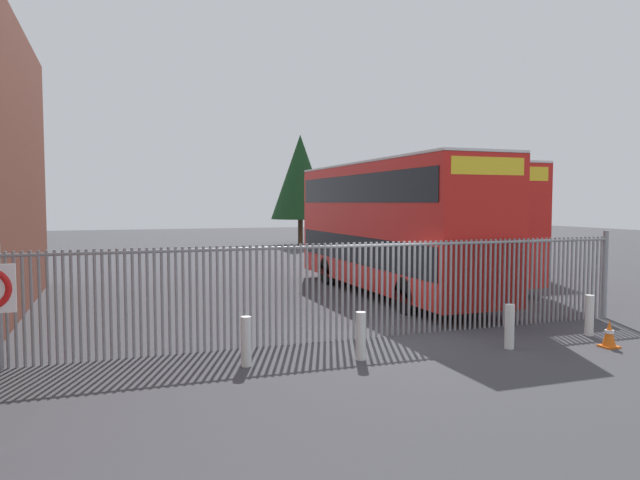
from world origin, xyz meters
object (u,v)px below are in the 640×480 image
Objects in this scene: bollard_near_right at (510,327)px; bollard_center_front at (361,336)px; bollard_far_right at (589,315)px; traffic_cone_by_gate at (609,334)px; double_decker_bus_near_gate at (390,223)px; double_decker_bus_behind_fence_left at (431,219)px; bollard_near_left at (246,341)px; double_decker_bus_behind_fence_right at (442,216)px.

bollard_center_front is at bearing 175.50° from bollard_near_right.
traffic_cone_by_gate is (-0.45, -1.03, -0.19)m from bollard_far_right.
double_decker_bus_near_gate is at bearing 98.44° from traffic_cone_by_gate.
bollard_far_right is (1.66, -7.07, -1.95)m from double_decker_bus_near_gate.
bollard_near_left is at bearing -134.68° from double_decker_bus_behind_fence_left.
bollard_near_left is at bearing -132.94° from double_decker_bus_near_gate.
bollard_near_left is 1.00× the size of bollard_near_right.
double_decker_bus_near_gate is 7.78m from bollard_near_right.
double_decker_bus_near_gate is 4.35m from double_decker_bus_behind_fence_left.
bollard_near_left is 8.09m from bollard_far_right.
double_decker_bus_behind_fence_left is 11.38m from traffic_cone_by_gate.
bollard_near_left is 5.58m from bollard_near_right.
bollard_near_right is (-0.88, -7.48, -1.95)m from double_decker_bus_near_gate.
double_decker_bus_behind_fence_left is 11.38× the size of bollard_near_left.
bollard_center_front is 1.00× the size of bollard_near_right.
double_decker_bus_behind_fence_left and double_decker_bus_behind_fence_right have the same top height.
double_decker_bus_behind_fence_right is 15.66m from bollard_far_right.
double_decker_bus_near_gate is at bearing 47.06° from bollard_near_left.
double_decker_bus_behind_fence_left is 1.00× the size of double_decker_bus_behind_fence_right.
bollard_center_front is at bearing -126.43° from double_decker_bus_behind_fence_left.
double_decker_bus_near_gate is at bearing 103.17° from bollard_far_right.
traffic_cone_by_gate is (5.41, -0.88, -0.19)m from bollard_center_front.
bollard_near_right is at bearing -111.76° from double_decker_bus_behind_fence_left.
bollard_far_right is at bearing -76.83° from double_decker_bus_near_gate.
double_decker_bus_behind_fence_left reaches higher than bollard_near_right.
bollard_near_left is at bearing -131.99° from double_decker_bus_behind_fence_right.
double_decker_bus_behind_fence_right is at bearing 53.81° from bollard_center_front.
double_decker_bus_near_gate is at bearing -138.45° from double_decker_bus_behind_fence_left.
bollard_center_front is 5.86m from bollard_far_right.
double_decker_bus_near_gate is 11.38× the size of bollard_near_left.
double_decker_bus_behind_fence_right is (3.41, 4.75, 0.00)m from double_decker_bus_behind_fence_left.
bollard_near_left is 1.00× the size of bollard_far_right.
double_decker_bus_near_gate reaches higher than bollard_far_right.
double_decker_bus_behind_fence_left is 10.27m from bollard_far_right.
bollard_near_right is (-7.55, -15.11, -1.95)m from double_decker_bus_behind_fence_right.
bollard_center_front and bollard_far_right have the same top height.
bollard_far_right is at bearing 9.06° from bollard_near_right.
traffic_cone_by_gate is (-2.05, -10.98, -2.13)m from double_decker_bus_behind_fence_left.
bollard_far_right is (-1.60, -9.96, -1.95)m from double_decker_bus_behind_fence_left.
bollard_near_left is 7.73m from traffic_cone_by_gate.
bollard_near_right is at bearing 163.39° from traffic_cone_by_gate.
traffic_cone_by_gate is at bearing -100.57° from double_decker_bus_behind_fence_left.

